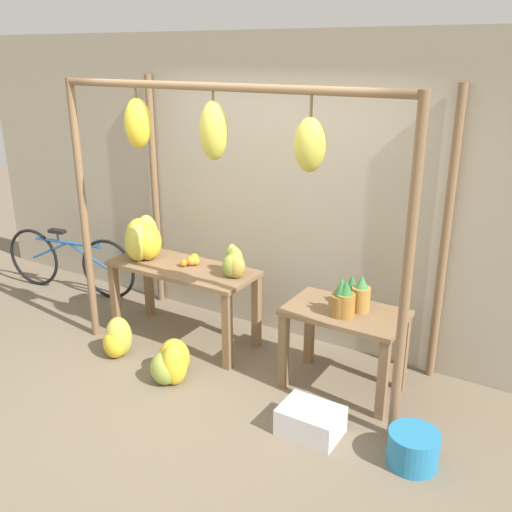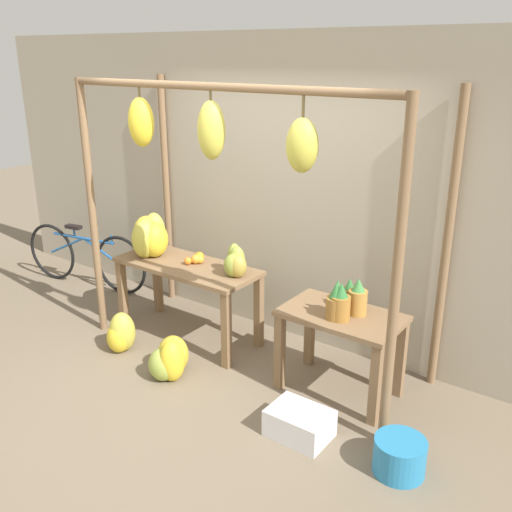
{
  "view_description": "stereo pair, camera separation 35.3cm",
  "coord_description": "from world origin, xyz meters",
  "px_view_note": "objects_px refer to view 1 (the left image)",
  "views": [
    {
      "loc": [
        2.47,
        -2.96,
        2.62
      ],
      "look_at": [
        0.11,
        0.88,
        1.0
      ],
      "focal_mm": 40.0,
      "sensor_mm": 36.0,
      "label": 1
    },
    {
      "loc": [
        2.76,
        -2.76,
        2.62
      ],
      "look_at": [
        0.11,
        0.88,
        1.0
      ],
      "focal_mm": 40.0,
      "sensor_mm": 36.0,
      "label": 2
    }
  ],
  "objects_px": {
    "banana_pile_on_table": "(143,240)",
    "papaya_pile": "(234,263)",
    "banana_pile_ground_left": "(117,339)",
    "blue_bucket": "(413,448)",
    "parked_bicycle": "(70,262)",
    "banana_pile_ground_right": "(172,362)",
    "orange_pile": "(192,261)",
    "fruit_crate_white": "(311,421)",
    "pineapple_cluster": "(348,298)"
  },
  "relations": [
    {
      "from": "orange_pile",
      "to": "blue_bucket",
      "type": "relative_size",
      "value": 0.6
    },
    {
      "from": "orange_pile",
      "to": "fruit_crate_white",
      "type": "xyz_separation_m",
      "value": [
        1.63,
        -0.75,
        -0.69
      ]
    },
    {
      "from": "banana_pile_ground_right",
      "to": "orange_pile",
      "type": "bearing_deg",
      "value": 113.45
    },
    {
      "from": "orange_pile",
      "to": "parked_bicycle",
      "type": "relative_size",
      "value": 0.12
    },
    {
      "from": "orange_pile",
      "to": "blue_bucket",
      "type": "bearing_deg",
      "value": -16.23
    },
    {
      "from": "pineapple_cluster",
      "to": "fruit_crate_white",
      "type": "height_order",
      "value": "pineapple_cluster"
    },
    {
      "from": "banana_pile_ground_left",
      "to": "blue_bucket",
      "type": "height_order",
      "value": "banana_pile_ground_left"
    },
    {
      "from": "blue_bucket",
      "to": "banana_pile_on_table",
      "type": "bearing_deg",
      "value": 168.42
    },
    {
      "from": "banana_pile_ground_left",
      "to": "blue_bucket",
      "type": "relative_size",
      "value": 1.14
    },
    {
      "from": "parked_bicycle",
      "to": "orange_pile",
      "type": "bearing_deg",
      "value": -4.84
    },
    {
      "from": "orange_pile",
      "to": "fruit_crate_white",
      "type": "height_order",
      "value": "orange_pile"
    },
    {
      "from": "blue_bucket",
      "to": "orange_pile",
      "type": "bearing_deg",
      "value": 163.77
    },
    {
      "from": "pineapple_cluster",
      "to": "banana_pile_ground_right",
      "type": "distance_m",
      "value": 1.57
    },
    {
      "from": "banana_pile_on_table",
      "to": "fruit_crate_white",
      "type": "height_order",
      "value": "banana_pile_on_table"
    },
    {
      "from": "banana_pile_ground_right",
      "to": "papaya_pile",
      "type": "bearing_deg",
      "value": 75.63
    },
    {
      "from": "pineapple_cluster",
      "to": "papaya_pile",
      "type": "relative_size",
      "value": 1.32
    },
    {
      "from": "banana_pile_ground_left",
      "to": "banana_pile_ground_right",
      "type": "relative_size",
      "value": 0.84
    },
    {
      "from": "fruit_crate_white",
      "to": "banana_pile_on_table",
      "type": "bearing_deg",
      "value": 163.01
    },
    {
      "from": "banana_pile_ground_left",
      "to": "parked_bicycle",
      "type": "xyz_separation_m",
      "value": [
        -1.51,
        0.81,
        0.2
      ]
    },
    {
      "from": "banana_pile_ground_left",
      "to": "parked_bicycle",
      "type": "bearing_deg",
      "value": 151.98
    },
    {
      "from": "orange_pile",
      "to": "blue_bucket",
      "type": "distance_m",
      "value": 2.54
    },
    {
      "from": "banana_pile_ground_left",
      "to": "blue_bucket",
      "type": "distance_m",
      "value": 2.74
    },
    {
      "from": "banana_pile_ground_left",
      "to": "fruit_crate_white",
      "type": "height_order",
      "value": "banana_pile_ground_left"
    },
    {
      "from": "blue_bucket",
      "to": "parked_bicycle",
      "type": "distance_m",
      "value": 4.34
    },
    {
      "from": "banana_pile_on_table",
      "to": "banana_pile_ground_left",
      "type": "distance_m",
      "value": 0.95
    },
    {
      "from": "banana_pile_on_table",
      "to": "fruit_crate_white",
      "type": "relative_size",
      "value": 1.0
    },
    {
      "from": "banana_pile_ground_right",
      "to": "blue_bucket",
      "type": "bearing_deg",
      "value": 0.83
    },
    {
      "from": "parked_bicycle",
      "to": "banana_pile_on_table",
      "type": "bearing_deg",
      "value": -10.6
    },
    {
      "from": "banana_pile_ground_left",
      "to": "fruit_crate_white",
      "type": "xyz_separation_m",
      "value": [
        2.01,
        -0.11,
        -0.06
      ]
    },
    {
      "from": "orange_pile",
      "to": "papaya_pile",
      "type": "bearing_deg",
      "value": -2.91
    },
    {
      "from": "banana_pile_ground_right",
      "to": "fruit_crate_white",
      "type": "relative_size",
      "value": 1.06
    },
    {
      "from": "banana_pile_ground_right",
      "to": "parked_bicycle",
      "type": "bearing_deg",
      "value": 158.34
    },
    {
      "from": "pineapple_cluster",
      "to": "parked_bicycle",
      "type": "bearing_deg",
      "value": 175.75
    },
    {
      "from": "blue_bucket",
      "to": "banana_pile_ground_right",
      "type": "bearing_deg",
      "value": -179.17
    },
    {
      "from": "banana_pile_ground_left",
      "to": "parked_bicycle",
      "type": "height_order",
      "value": "parked_bicycle"
    },
    {
      "from": "banana_pile_ground_right",
      "to": "fruit_crate_white",
      "type": "xyz_separation_m",
      "value": [
        1.32,
        -0.03,
        -0.06
      ]
    },
    {
      "from": "parked_bicycle",
      "to": "pineapple_cluster",
      "type": "bearing_deg",
      "value": -4.25
    },
    {
      "from": "banana_pile_on_table",
      "to": "papaya_pile",
      "type": "distance_m",
      "value": 1.0
    },
    {
      "from": "banana_pile_ground_right",
      "to": "pineapple_cluster",
      "type": "bearing_deg",
      "value": 25.51
    },
    {
      "from": "banana_pile_on_table",
      "to": "banana_pile_ground_right",
      "type": "relative_size",
      "value": 0.94
    },
    {
      "from": "orange_pile",
      "to": "fruit_crate_white",
      "type": "distance_m",
      "value": 1.92
    },
    {
      "from": "banana_pile_ground_right",
      "to": "parked_bicycle",
      "type": "relative_size",
      "value": 0.27
    },
    {
      "from": "pineapple_cluster",
      "to": "parked_bicycle",
      "type": "xyz_separation_m",
      "value": [
        -3.5,
        0.26,
        -0.46
      ]
    },
    {
      "from": "fruit_crate_white",
      "to": "blue_bucket",
      "type": "distance_m",
      "value": 0.73
    },
    {
      "from": "banana_pile_ground_right",
      "to": "parked_bicycle",
      "type": "distance_m",
      "value": 2.38
    },
    {
      "from": "orange_pile",
      "to": "blue_bucket",
      "type": "xyz_separation_m",
      "value": [
        2.36,
        -0.69,
        -0.67
      ]
    },
    {
      "from": "papaya_pile",
      "to": "pineapple_cluster",
      "type": "bearing_deg",
      "value": -3.83
    },
    {
      "from": "papaya_pile",
      "to": "banana_pile_on_table",
      "type": "bearing_deg",
      "value": -175.65
    },
    {
      "from": "parked_bicycle",
      "to": "papaya_pile",
      "type": "xyz_separation_m",
      "value": [
        2.38,
        -0.19,
        0.51
      ]
    },
    {
      "from": "pineapple_cluster",
      "to": "papaya_pile",
      "type": "height_order",
      "value": "papaya_pile"
    }
  ]
}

